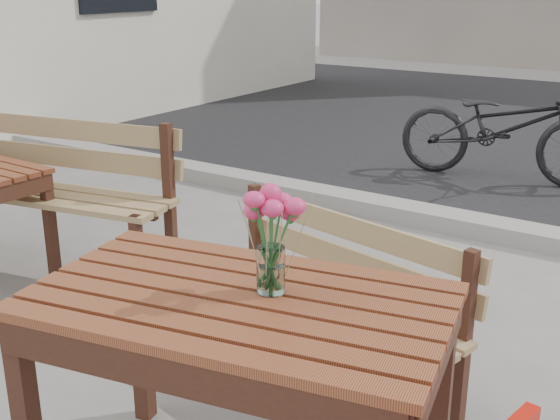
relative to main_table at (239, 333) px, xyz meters
The scene contains 6 objects.
street 5.13m from the main_table, 91.91° to the left, with size 30.00×8.12×0.12m.
main_table is the anchor object (origin of this frame).
main_bench 0.87m from the main_table, 98.60° to the left, with size 1.32×0.63×0.79m.
main_vase 0.36m from the main_table, 49.18° to the left, with size 0.19×0.19×0.34m.
second_bench 2.40m from the main_table, 153.49° to the left, with size 1.60×0.75×0.95m.
bicycle 4.53m from the main_table, 96.82° to the left, with size 0.62×1.79×0.94m, color black.
Camera 1 is at (1.35, -1.56, 1.70)m, focal length 45.00 mm.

